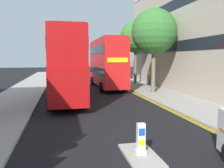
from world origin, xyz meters
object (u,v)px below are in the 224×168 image
at_px(keep_left_bollard, 141,140).
at_px(double_decker_bus_away, 66,64).
at_px(double_decker_bus_oncoming, 107,62).
at_px(pedestrian_far, 149,79).

xyz_separation_m(keep_left_bollard, double_decker_bus_away, (-2.29, 11.79, 2.42)).
distance_m(double_decker_bus_oncoming, pedestrian_far, 5.64).
xyz_separation_m(double_decker_bus_away, double_decker_bus_oncoming, (4.73, 7.53, 0.00)).
distance_m(double_decker_bus_away, pedestrian_far, 12.61).
bearing_deg(double_decker_bus_away, pedestrian_far, 36.62).
height_order(double_decker_bus_away, pedestrian_far, double_decker_bus_away).
bearing_deg(double_decker_bus_away, double_decker_bus_oncoming, 57.85).
bearing_deg(keep_left_bollard, double_decker_bus_oncoming, 82.78).
xyz_separation_m(double_decker_bus_away, pedestrian_far, (9.99, 7.42, -2.04)).
bearing_deg(double_decker_bus_away, keep_left_bollard, -79.02).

